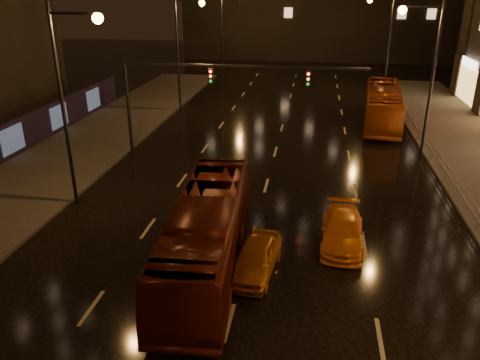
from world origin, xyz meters
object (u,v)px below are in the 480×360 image
object	(u,v)px
taxi_near	(256,258)
bus_red	(207,233)
taxi_far	(342,231)
bus_curb	(383,105)

from	to	relation	value
taxi_near	bus_red	bearing A→B (deg)	-177.16
taxi_far	taxi_near	bearing A→B (deg)	-138.47
bus_curb	taxi_near	distance (m)	24.37
taxi_far	bus_curb	bearing A→B (deg)	81.58
bus_red	taxi_near	bearing A→B (deg)	-8.18
bus_red	taxi_far	bearing A→B (deg)	22.02
bus_red	bus_curb	size ratio (longest dim) A/B	0.95
bus_red	taxi_near	world-z (taller)	bus_red
taxi_near	taxi_far	size ratio (longest dim) A/B	0.88
bus_curb	taxi_near	xyz separation A→B (m)	(-7.52, -23.17, -0.93)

